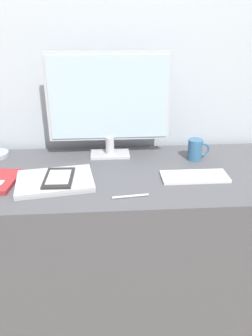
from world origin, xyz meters
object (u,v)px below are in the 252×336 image
(coffee_mug, at_px, (196,150))
(keyboard, at_px, (195,176))
(monitor, at_px, (109,102))
(laptop, at_px, (55,181))
(ereader, at_px, (59,178))
(pen, at_px, (130,196))

(coffee_mug, bearing_deg, keyboard, -104.82)
(coffee_mug, bearing_deg, monitor, 169.12)
(coffee_mug, bearing_deg, laptop, -162.35)
(ereader, height_order, pen, ereader)
(keyboard, bearing_deg, monitor, 142.63)
(ereader, relative_size, pen, 1.29)
(keyboard, height_order, coffee_mug, coffee_mug)
(monitor, height_order, laptop, monitor)
(laptop, distance_m, pen, 0.34)
(keyboard, xyz_separation_m, coffee_mug, (0.05, 0.20, 0.04))
(laptop, bearing_deg, coffee_mug, 17.65)
(monitor, relative_size, laptop, 1.69)
(pen, bearing_deg, keyboard, 26.47)
(monitor, bearing_deg, coffee_mug, -10.88)
(ereader, height_order, coffee_mug, coffee_mug)
(coffee_mug, xyz_separation_m, pen, (-0.35, -0.34, -0.05))
(ereader, bearing_deg, coffee_mug, 18.35)
(laptop, xyz_separation_m, coffee_mug, (0.65, 0.21, 0.04))
(monitor, bearing_deg, laptop, -129.68)
(laptop, relative_size, pen, 2.39)
(monitor, bearing_deg, pen, -80.61)
(laptop, bearing_deg, monitor, 50.32)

